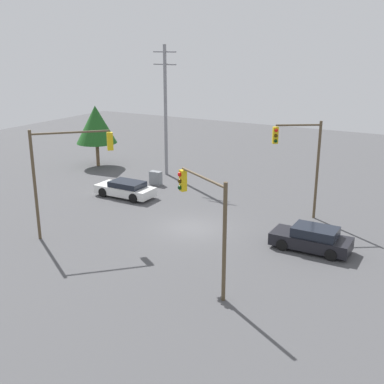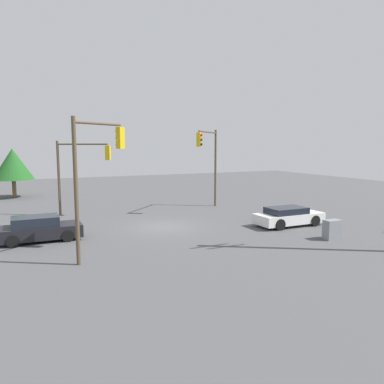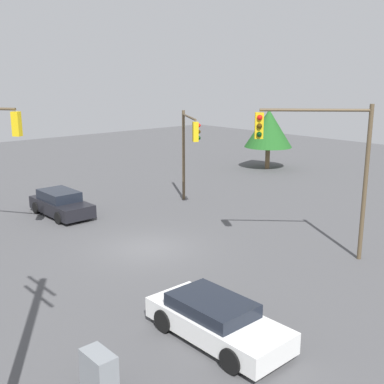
{
  "view_description": "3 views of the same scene",
  "coord_description": "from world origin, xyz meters",
  "px_view_note": "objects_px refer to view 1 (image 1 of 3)",
  "views": [
    {
      "loc": [
        13.93,
        -24.56,
        11.14
      ],
      "look_at": [
        -0.31,
        0.58,
        2.16
      ],
      "focal_mm": 45.0,
      "sensor_mm": 36.0,
      "label": 1
    },
    {
      "loc": [
        8.45,
        22.18,
        5.26
      ],
      "look_at": [
        -2.4,
        -0.86,
        2.04
      ],
      "focal_mm": 35.0,
      "sensor_mm": 36.0,
      "label": 2
    },
    {
      "loc": [
        -16.58,
        12.22,
        7.61
      ],
      "look_at": [
        -1.7,
        -1.16,
        2.75
      ],
      "focal_mm": 45.0,
      "sensor_mm": 36.0,
      "label": 3
    }
  ],
  "objects_px": {
    "traffic_signal_cross": "(301,154)",
    "traffic_signal_aux": "(65,163)",
    "sedan_white": "(126,189)",
    "electrical_cabinet": "(156,178)",
    "traffic_signal_main": "(205,209)",
    "sedan_dark": "(312,239)"
  },
  "relations": [
    {
      "from": "traffic_signal_cross",
      "to": "traffic_signal_aux",
      "type": "bearing_deg",
      "value": 8.09
    },
    {
      "from": "sedan_white",
      "to": "electrical_cabinet",
      "type": "relative_size",
      "value": 4.14
    },
    {
      "from": "sedan_white",
      "to": "traffic_signal_cross",
      "type": "xyz_separation_m",
      "value": [
        12.72,
        1.84,
        3.75
      ]
    },
    {
      "from": "sedan_white",
      "to": "traffic_signal_main",
      "type": "relative_size",
      "value": 0.82
    },
    {
      "from": "sedan_white",
      "to": "traffic_signal_cross",
      "type": "relative_size",
      "value": 0.71
    },
    {
      "from": "sedan_white",
      "to": "traffic_signal_aux",
      "type": "height_order",
      "value": "traffic_signal_aux"
    },
    {
      "from": "sedan_dark",
      "to": "electrical_cabinet",
      "type": "bearing_deg",
      "value": 66.07
    },
    {
      "from": "sedan_white",
      "to": "sedan_dark",
      "type": "xyz_separation_m",
      "value": [
        15.0,
        -2.71,
        0.05
      ]
    },
    {
      "from": "traffic_signal_main",
      "to": "traffic_signal_aux",
      "type": "height_order",
      "value": "traffic_signal_aux"
    },
    {
      "from": "traffic_signal_aux",
      "to": "sedan_white",
      "type": "bearing_deg",
      "value": 57.61
    },
    {
      "from": "traffic_signal_main",
      "to": "electrical_cabinet",
      "type": "xyz_separation_m",
      "value": [
        -11.57,
        13.18,
        -3.29
      ]
    },
    {
      "from": "sedan_dark",
      "to": "traffic_signal_cross",
      "type": "distance_m",
      "value": 6.3
    },
    {
      "from": "sedan_white",
      "to": "electrical_cabinet",
      "type": "distance_m",
      "value": 3.89
    },
    {
      "from": "traffic_signal_cross",
      "to": "electrical_cabinet",
      "type": "distance_m",
      "value": 13.31
    },
    {
      "from": "traffic_signal_main",
      "to": "traffic_signal_cross",
      "type": "bearing_deg",
      "value": -63.94
    },
    {
      "from": "traffic_signal_cross",
      "to": "electrical_cabinet",
      "type": "xyz_separation_m",
      "value": [
        -12.59,
        2.05,
        -3.82
      ]
    },
    {
      "from": "sedan_white",
      "to": "traffic_signal_main",
      "type": "distance_m",
      "value": 15.29
    },
    {
      "from": "sedan_dark",
      "to": "traffic_signal_cross",
      "type": "bearing_deg",
      "value": 26.68
    },
    {
      "from": "sedan_white",
      "to": "traffic_signal_aux",
      "type": "bearing_deg",
      "value": -167.48
    },
    {
      "from": "traffic_signal_main",
      "to": "traffic_signal_aux",
      "type": "relative_size",
      "value": 0.85
    },
    {
      "from": "traffic_signal_aux",
      "to": "electrical_cabinet",
      "type": "height_order",
      "value": "traffic_signal_aux"
    },
    {
      "from": "sedan_dark",
      "to": "electrical_cabinet",
      "type": "relative_size",
      "value": 3.97
    }
  ]
}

